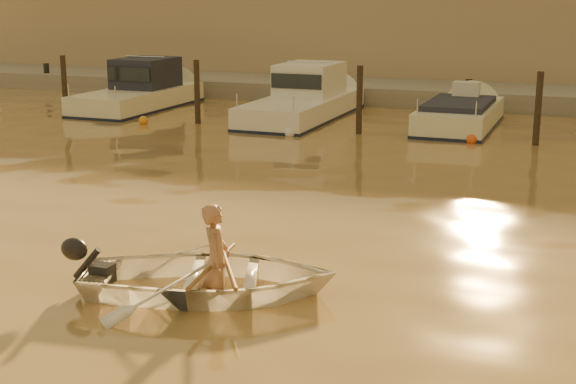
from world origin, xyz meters
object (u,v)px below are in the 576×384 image
at_px(waterfront_building, 449,31).
at_px(moored_boat_3, 460,120).
at_px(moored_boat_1, 138,91).
at_px(moored_boat_2, 303,99).
at_px(person, 216,260).
at_px(dinghy, 209,277).

bearing_deg(waterfront_building, moored_boat_3, -77.79).
relative_size(moored_boat_1, moored_boat_2, 0.88).
distance_m(person, moored_boat_2, 15.94).
relative_size(moored_boat_2, waterfront_building, 0.16).
bearing_deg(moored_boat_1, person, -55.34).
relative_size(person, moored_boat_3, 0.27).
xyz_separation_m(dinghy, moored_boat_2, (-4.25, 15.36, 0.38)).
bearing_deg(moored_boat_2, dinghy, -74.53).
xyz_separation_m(dinghy, waterfront_building, (-1.49, 26.36, 2.16)).
height_order(dinghy, moored_boat_1, moored_boat_1).
distance_m(dinghy, moored_boat_2, 15.95).
bearing_deg(moored_boat_1, moored_boat_3, 0.00).
bearing_deg(person, moored_boat_1, 15.55).
bearing_deg(waterfront_building, moored_boat_1, -129.32).
bearing_deg(moored_boat_2, person, -74.17).
bearing_deg(dinghy, moored_boat_2, -3.64).
bearing_deg(moored_boat_3, dinghy, -93.30).
xyz_separation_m(moored_boat_3, waterfront_building, (-2.38, 11.00, 2.17)).
height_order(person, moored_boat_2, moored_boat_2).
relative_size(dinghy, waterfront_building, 0.08).
bearing_deg(person, dinghy, 90.00).
distance_m(moored_boat_1, waterfront_building, 14.33).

